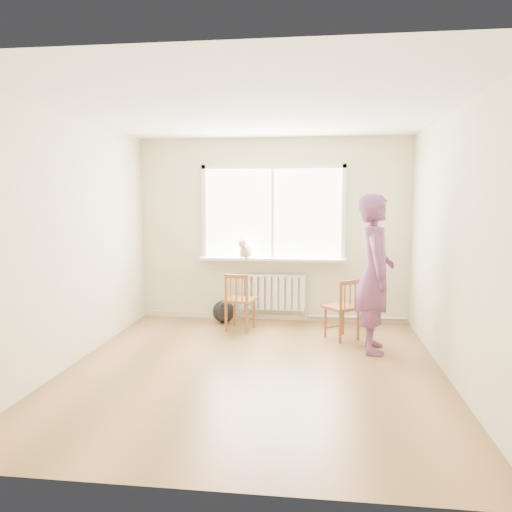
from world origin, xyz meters
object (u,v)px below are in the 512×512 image
(person, at_px, (375,274))
(backpack, at_px, (224,312))
(chair_left, at_px, (239,302))
(chair_right, at_px, (344,309))
(cat, at_px, (246,250))

(person, height_order, backpack, person)
(chair_left, distance_m, backpack, 0.56)
(chair_right, bearing_deg, chair_left, -48.52)
(cat, distance_m, backpack, 0.97)
(cat, xyz_separation_m, backpack, (-0.31, -0.10, -0.91))
(chair_right, bearing_deg, person, 89.21)
(cat, bearing_deg, backpack, -147.81)
(chair_left, distance_m, person, 1.95)
(backpack, bearing_deg, cat, 18.18)
(person, relative_size, backpack, 5.69)
(chair_left, bearing_deg, chair_right, -178.65)
(chair_right, distance_m, person, 0.76)
(chair_left, xyz_separation_m, chair_right, (1.41, -0.28, -0.00))
(person, xyz_separation_m, backpack, (-2.03, 1.12, -0.77))
(chair_left, xyz_separation_m, backpack, (-0.30, 0.41, -0.24))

